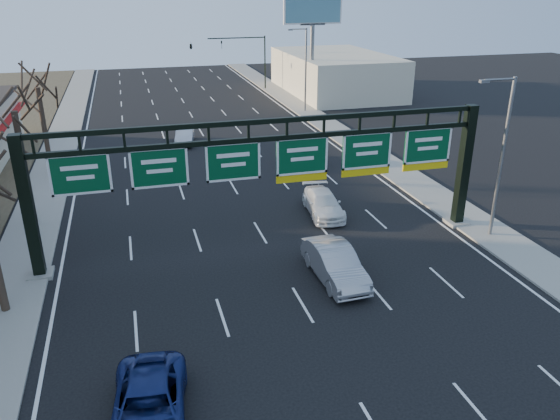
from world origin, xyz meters
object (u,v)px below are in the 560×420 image
object	(u,v)px
sign_gantry	(271,167)
car_white_wagon	(323,203)
car_blue_suv	(149,407)
car_silver_sedan	(335,264)

from	to	relation	value
sign_gantry	car_white_wagon	size ratio (longest dim) A/B	5.11
sign_gantry	car_blue_suv	size ratio (longest dim) A/B	4.71
sign_gantry	car_silver_sedan	bearing A→B (deg)	-63.86
car_blue_suv	car_white_wagon	size ratio (longest dim) A/B	1.08
car_blue_suv	car_silver_sedan	bearing A→B (deg)	44.83
car_silver_sedan	sign_gantry	bearing A→B (deg)	114.47
car_silver_sedan	car_white_wagon	size ratio (longest dim) A/B	1.06
car_white_wagon	car_silver_sedan	bearing A→B (deg)	-100.31
car_silver_sedan	car_white_wagon	world-z (taller)	car_silver_sedan
sign_gantry	car_blue_suv	bearing A→B (deg)	-121.97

